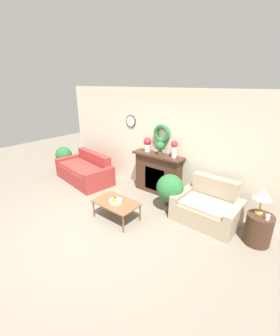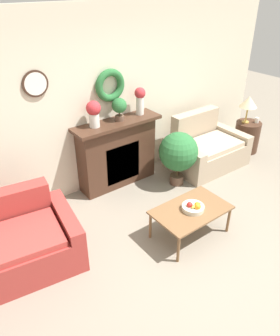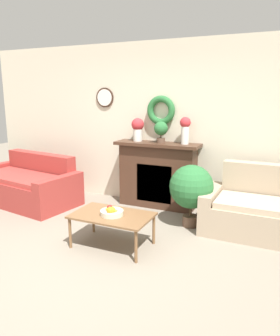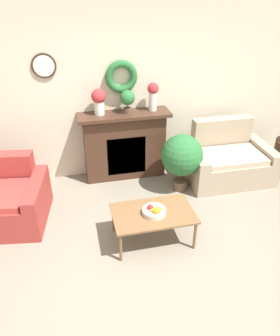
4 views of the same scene
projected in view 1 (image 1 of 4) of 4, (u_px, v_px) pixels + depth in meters
ground_plane at (93, 229)px, 4.62m from camera, size 16.00×16.00×0.00m
wall_back at (161, 142)px, 5.87m from camera, size 6.80×0.17×2.70m
fireplace at (158, 173)px, 5.96m from camera, size 1.40×0.41×1.09m
couch_left at (85, 171)px, 6.80m from camera, size 2.00×1.22×0.82m
loveseat_right at (207, 208)px, 4.81m from camera, size 1.33×0.92×0.91m
coffee_table at (116, 204)px, 4.82m from camera, size 0.97×0.61×0.41m
fruit_bowl at (115, 201)px, 4.77m from camera, size 0.28×0.28×0.12m
side_table_by_loveseat at (258, 229)px, 4.13m from camera, size 0.47×0.47×0.58m
table_lamp at (263, 194)px, 3.95m from camera, size 0.32×0.32×0.50m
mug at (268, 217)px, 3.88m from camera, size 0.07×0.07×0.10m
vase_on_mantel_left at (147, 143)px, 5.90m from camera, size 0.21×0.21×0.38m
vase_on_mantel_right at (174, 148)px, 5.41m from camera, size 0.17×0.17×0.42m
potted_plant_on_mantel at (160, 147)px, 5.65m from camera, size 0.22×0.22×0.34m
potted_plant_floor_by_couch at (64, 156)px, 7.44m from camera, size 0.53×0.53×0.83m
potted_plant_floor_by_loveseat at (170, 188)px, 5.07m from camera, size 0.62×0.62×0.90m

